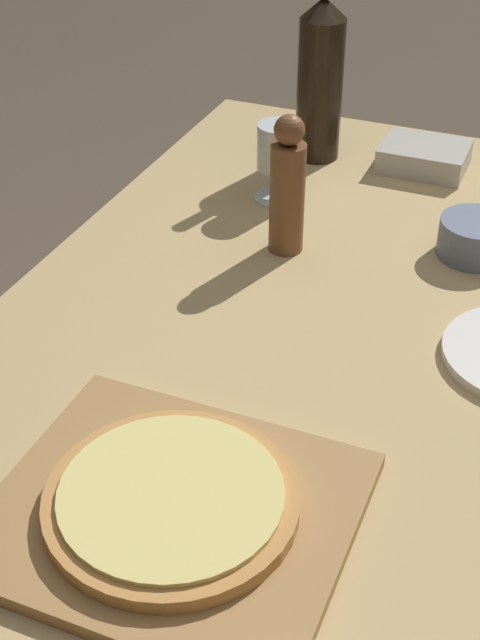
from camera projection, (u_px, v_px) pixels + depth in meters
dining_table at (295, 396)px, 1.25m from camera, size 0.87×1.54×0.75m
cutting_board at (172, 513)px, 0.94m from camera, size 0.37×0.33×0.02m
pizza at (171, 499)px, 0.92m from camera, size 0.27×0.27×0.02m
wine_bottle at (320, 78)px, 1.59m from camera, size 0.08×0.08×0.36m
pepper_mill at (287, 188)px, 1.34m from camera, size 0.05×0.05×0.22m
wine_glass at (278, 151)px, 1.48m from camera, size 0.08×0.08×0.14m
small_bowl at (476, 238)px, 1.37m from camera, size 0.12×0.12×0.06m
food_container at (424, 157)px, 1.62m from camera, size 0.15×0.12×0.05m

